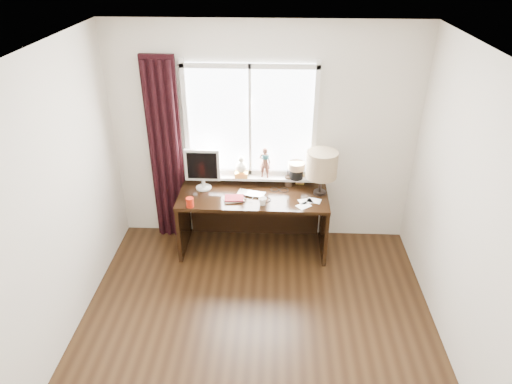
{
  "coord_description": "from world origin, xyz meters",
  "views": [
    {
      "loc": [
        0.14,
        -2.87,
        3.33
      ],
      "look_at": [
        -0.05,
        1.25,
        1.0
      ],
      "focal_mm": 32.0,
      "sensor_mm": 36.0,
      "label": 1
    }
  ],
  "objects_px": {
    "mug": "(263,201)",
    "red_cup": "(190,202)",
    "monitor": "(202,167)",
    "table_lamp": "(322,165)",
    "laptop": "(252,194)",
    "desk": "(254,208)"
  },
  "relations": [
    {
      "from": "mug",
      "to": "monitor",
      "type": "xyz_separation_m",
      "value": [
        -0.7,
        0.34,
        0.23
      ]
    },
    {
      "from": "laptop",
      "to": "table_lamp",
      "type": "relative_size",
      "value": 0.6
    },
    {
      "from": "mug",
      "to": "monitor",
      "type": "height_order",
      "value": "monitor"
    },
    {
      "from": "mug",
      "to": "red_cup",
      "type": "bearing_deg",
      "value": -174.26
    },
    {
      "from": "red_cup",
      "to": "desk",
      "type": "relative_size",
      "value": 0.06
    },
    {
      "from": "mug",
      "to": "red_cup",
      "type": "height_order",
      "value": "red_cup"
    },
    {
      "from": "mug",
      "to": "table_lamp",
      "type": "distance_m",
      "value": 0.77
    },
    {
      "from": "monitor",
      "to": "red_cup",
      "type": "bearing_deg",
      "value": -101.52
    },
    {
      "from": "red_cup",
      "to": "monitor",
      "type": "xyz_separation_m",
      "value": [
        0.09,
        0.42,
        0.22
      ]
    },
    {
      "from": "monitor",
      "to": "table_lamp",
      "type": "bearing_deg",
      "value": -2.67
    },
    {
      "from": "mug",
      "to": "red_cup",
      "type": "xyz_separation_m",
      "value": [
        -0.79,
        -0.08,
        0.01
      ]
    },
    {
      "from": "desk",
      "to": "monitor",
      "type": "relative_size",
      "value": 3.47
    },
    {
      "from": "laptop",
      "to": "table_lamp",
      "type": "bearing_deg",
      "value": 18.02
    },
    {
      "from": "laptop",
      "to": "desk",
      "type": "height_order",
      "value": "laptop"
    },
    {
      "from": "red_cup",
      "to": "table_lamp",
      "type": "distance_m",
      "value": 1.51
    },
    {
      "from": "red_cup",
      "to": "monitor",
      "type": "relative_size",
      "value": 0.22
    },
    {
      "from": "mug",
      "to": "desk",
      "type": "xyz_separation_m",
      "value": [
        -0.11,
        0.32,
        -0.29
      ]
    },
    {
      "from": "red_cup",
      "to": "desk",
      "type": "bearing_deg",
      "value": 30.41
    },
    {
      "from": "mug",
      "to": "table_lamp",
      "type": "xyz_separation_m",
      "value": [
        0.64,
        0.28,
        0.32
      ]
    },
    {
      "from": "laptop",
      "to": "monitor",
      "type": "relative_size",
      "value": 0.64
    },
    {
      "from": "mug",
      "to": "laptop",
      "type": "bearing_deg",
      "value": 121.49
    },
    {
      "from": "laptop",
      "to": "mug",
      "type": "relative_size",
      "value": 3.48
    }
  ]
}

